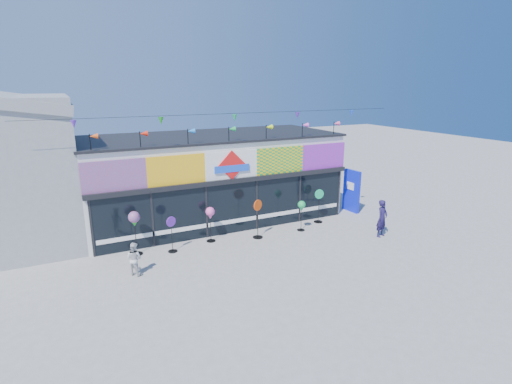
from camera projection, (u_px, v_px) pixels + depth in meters
ground at (268, 262)px, 14.96m from camera, size 80.00×80.00×0.00m
kite_shop at (212, 177)px, 19.57m from camera, size 16.00×5.70×5.31m
blue_sign at (351, 191)px, 20.69m from camera, size 0.25×1.10×2.19m
spinner_0 at (134, 220)px, 15.27m from camera, size 0.45×0.45×1.76m
spinner_1 at (172, 233)px, 15.68m from camera, size 0.40×0.37×1.47m
spinner_2 at (210, 214)px, 16.63m from camera, size 0.38×0.38×1.51m
spinner_3 at (258, 218)px, 17.11m from camera, size 0.46×0.44×1.71m
spinner_4 at (302, 207)px, 17.91m from camera, size 0.35×0.35×1.40m
spinner_5 at (319, 205)px, 19.06m from camera, size 0.46×0.42×1.63m
adult_man at (382, 218)px, 17.29m from camera, size 0.69×0.55×1.64m
child at (134, 259)px, 13.84m from camera, size 0.63×0.65×1.19m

